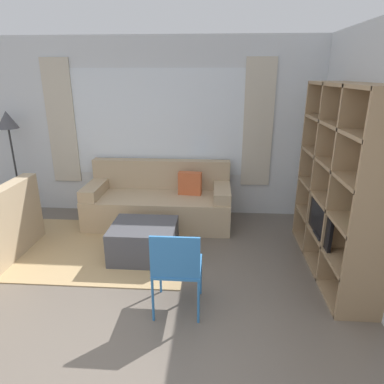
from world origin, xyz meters
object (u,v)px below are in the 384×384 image
at_px(couch_main, 159,202).
at_px(folding_chair, 177,265).
at_px(shelving_unit, 342,184).
at_px(ottoman, 144,241).
at_px(floor_lamp, 8,128).

relative_size(couch_main, folding_chair, 2.47).
height_order(shelving_unit, folding_chair, shelving_unit).
bearing_deg(ottoman, floor_lamp, 151.43).
xyz_separation_m(shelving_unit, couch_main, (-2.22, 1.16, -0.71)).
distance_m(shelving_unit, folding_chair, 2.02).
distance_m(couch_main, floor_lamp, 2.54).
bearing_deg(shelving_unit, floor_lamp, 163.55).
height_order(couch_main, floor_lamp, floor_lamp).
bearing_deg(shelving_unit, ottoman, 177.55).
bearing_deg(floor_lamp, ottoman, -28.57).
bearing_deg(ottoman, shelving_unit, -2.45).
bearing_deg(folding_chair, shelving_unit, -151.59).
height_order(floor_lamp, folding_chair, floor_lamp).
xyz_separation_m(couch_main, ottoman, (-0.02, -1.07, -0.11)).
distance_m(shelving_unit, couch_main, 2.60).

